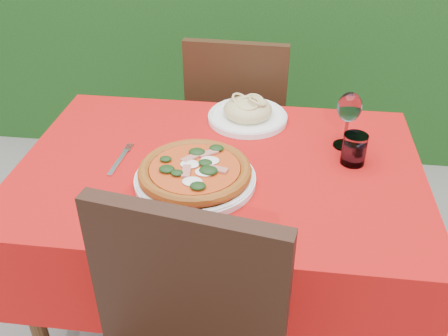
# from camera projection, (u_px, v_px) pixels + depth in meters

# --- Properties ---
(ground) EXTENTS (60.00, 60.00, 0.00)m
(ground) POSITION_uv_depth(u_px,v_px,m) (221.00, 321.00, 1.98)
(ground) COLOR #655F5B
(ground) RESTS_ON ground
(dining_table) EXTENTS (1.26, 0.86, 0.75)m
(dining_table) POSITION_uv_depth(u_px,v_px,m) (220.00, 202.00, 1.65)
(dining_table) COLOR #4A3018
(dining_table) RESTS_ON ground
(chair_far) EXTENTS (0.44, 0.44, 0.94)m
(chair_far) POSITION_uv_depth(u_px,v_px,m) (238.00, 121.00, 2.25)
(chair_far) COLOR black
(chair_far) RESTS_ON ground
(pizza_plate) EXTENTS (0.43, 0.43, 0.07)m
(pizza_plate) POSITION_uv_depth(u_px,v_px,m) (195.00, 174.00, 1.47)
(pizza_plate) COLOR white
(pizza_plate) RESTS_ON dining_table
(pasta_plate) EXTENTS (0.29, 0.29, 0.08)m
(pasta_plate) POSITION_uv_depth(u_px,v_px,m) (248.00, 113.00, 1.79)
(pasta_plate) COLOR white
(pasta_plate) RESTS_ON dining_table
(water_glass) EXTENTS (0.08, 0.08, 0.10)m
(water_glass) POSITION_uv_depth(u_px,v_px,m) (354.00, 150.00, 1.55)
(water_glass) COLOR silver
(water_glass) RESTS_ON dining_table
(wine_glass) EXTENTS (0.08, 0.08, 0.19)m
(wine_glass) POSITION_uv_depth(u_px,v_px,m) (349.00, 110.00, 1.58)
(wine_glass) COLOR silver
(wine_glass) RESTS_ON dining_table
(fork) EXTENTS (0.04, 0.21, 0.01)m
(fork) POSITION_uv_depth(u_px,v_px,m) (118.00, 162.00, 1.57)
(fork) COLOR silver
(fork) RESTS_ON dining_table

